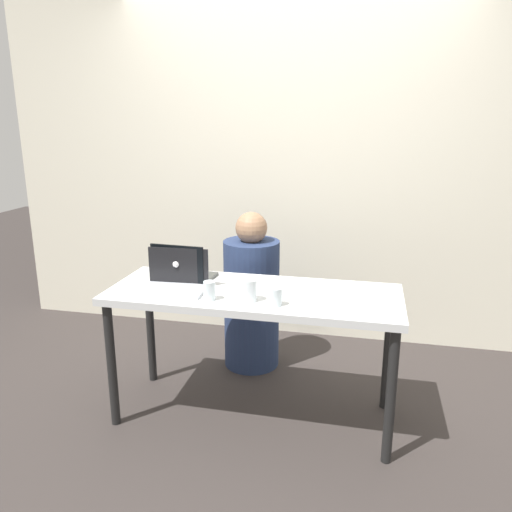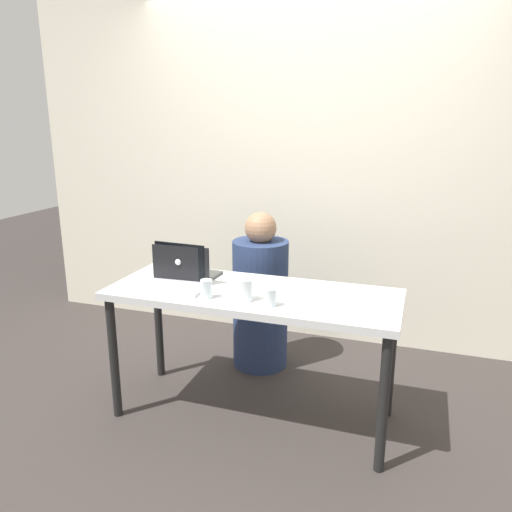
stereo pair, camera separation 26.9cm
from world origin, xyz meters
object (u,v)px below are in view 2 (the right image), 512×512
object	(u,v)px
water_glass_left	(206,290)
water_glass_center	(245,291)
water_glass_right	(270,299)
person_at_center	(260,299)
laptop_front_left	(176,279)
laptop_back_left	(187,270)

from	to	relation	value
water_glass_left	water_glass_center	bearing A→B (deg)	7.84
water_glass_center	water_glass_right	world-z (taller)	water_glass_center
person_at_center	laptop_front_left	world-z (taller)	person_at_center
water_glass_left	water_glass_right	xyz separation A→B (m)	(0.35, -0.00, -0.00)
laptop_back_left	water_glass_left	world-z (taller)	laptop_back_left
person_at_center	water_glass_left	distance (m)	0.86
laptop_front_left	water_glass_right	distance (m)	0.59
laptop_front_left	water_glass_center	size ratio (longest dim) A/B	3.07
laptop_back_left	water_glass_right	distance (m)	0.65
water_glass_center	laptop_front_left	bearing A→B (deg)	169.32
laptop_front_left	laptop_back_left	size ratio (longest dim) A/B	1.07
person_at_center	water_glass_center	bearing A→B (deg)	93.19
water_glass_center	person_at_center	bearing A→B (deg)	102.47
laptop_front_left	person_at_center	bearing A→B (deg)	65.95
laptop_front_left	water_glass_center	distance (m)	0.44
laptop_front_left	water_glass_right	xyz separation A→B (m)	(0.58, -0.11, -0.01)
person_at_center	laptop_front_left	xyz separation A→B (m)	(-0.26, -0.69, 0.33)
person_at_center	laptop_back_left	world-z (taller)	person_at_center
water_glass_center	water_glass_right	distance (m)	0.15
laptop_front_left	water_glass_left	bearing A→B (deg)	-28.34
laptop_front_left	water_glass_left	distance (m)	0.26
person_at_center	water_glass_left	xyz separation A→B (m)	(-0.03, -0.80, 0.32)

